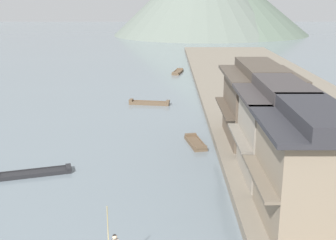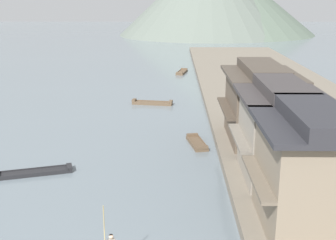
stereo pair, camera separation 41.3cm
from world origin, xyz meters
TOP-DOWN VIEW (x-y plane):
  - riverbank_right at (15.28, 30.00)m, footprint 18.00×110.00m
  - boat_moored_nearest at (4.04, 53.88)m, footprint 2.01×4.46m
  - boat_moored_second at (-6.78, 12.84)m, footprint 5.25×2.57m
  - boat_moored_third at (0.39, 32.98)m, footprint 4.68×1.64m
  - boat_moored_far at (4.78, 19.19)m, footprint 1.75×3.76m
  - house_waterfront_nearest at (9.66, 5.08)m, footprint 5.78×6.67m
  - house_waterfront_second at (9.57, 11.30)m, footprint 5.60×6.64m
  - house_waterfront_tall at (9.70, 18.82)m, footprint 5.86×8.00m
  - hill_far_west at (17.00, 123.64)m, footprint 42.40×42.40m

SIDE VIEW (x-z plane):
  - boat_moored_second at x=-6.78m, z-range -0.06..0.31m
  - boat_moored_far at x=4.78m, z-range -0.07..0.37m
  - boat_moored_nearest at x=4.04m, z-range -0.08..0.40m
  - boat_moored_third at x=0.39m, z-range -0.09..0.45m
  - riverbank_right at x=15.28m, z-range 0.00..0.63m
  - house_waterfront_tall at x=9.70m, z-range 0.56..6.70m
  - house_waterfront_nearest at x=9.66m, z-range 0.57..6.71m
  - house_waterfront_second at x=9.57m, z-range 0.57..6.71m
  - hill_far_west at x=17.00m, z-range 0.00..15.94m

